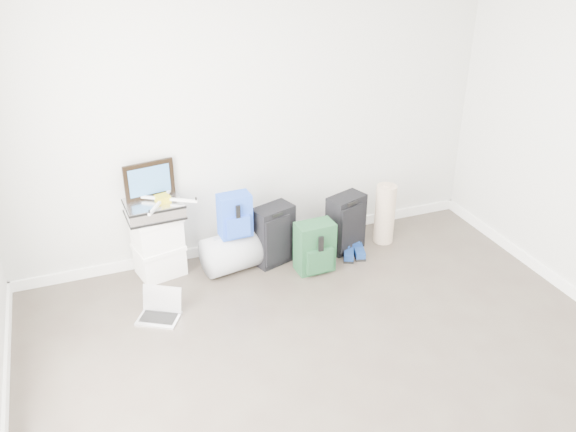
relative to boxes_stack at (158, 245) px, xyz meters
name	(u,v)px	position (x,y,z in m)	size (l,w,h in m)	color
ground	(378,427)	(0.96, -2.33, -0.29)	(5.00, 5.00, 0.00)	#3E332D
room_envelope	(399,183)	(0.96, -2.31, 1.43)	(4.52, 5.02, 2.71)	beige
boxes_stack	(158,245)	(0.00, 0.00, 0.00)	(0.47, 0.41, 0.58)	white
briefcase	(154,209)	(0.00, 0.00, 0.36)	(0.48, 0.35, 0.14)	#B2B2B7
painting	(149,180)	(0.00, 0.10, 0.59)	(0.44, 0.09, 0.33)	black
drone	(163,199)	(0.08, -0.02, 0.45)	(0.54, 0.54, 0.06)	gold
duffel_bag	(236,251)	(0.66, -0.17, -0.11)	(0.36, 0.36, 0.59)	#9A9DA3
blue_backpack	(235,216)	(0.66, -0.20, 0.26)	(0.29, 0.22, 0.40)	blue
large_suitcase	(274,235)	(1.02, -0.18, -0.01)	(0.41, 0.33, 0.57)	black
green_backpack	(315,248)	(1.32, -0.45, -0.06)	(0.35, 0.26, 0.47)	#123319
carry_on	(346,223)	(1.75, -0.21, -0.01)	(0.40, 0.33, 0.56)	black
shoes	(354,253)	(1.76, -0.37, -0.25)	(0.28, 0.26, 0.08)	black
rolled_rug	(385,214)	(2.17, -0.20, 0.01)	(0.20, 0.20, 0.60)	tan
laptop	(160,310)	(-0.13, -0.64, -0.24)	(0.40, 0.37, 0.23)	silver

